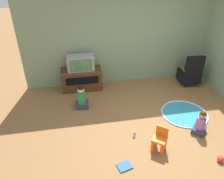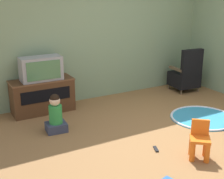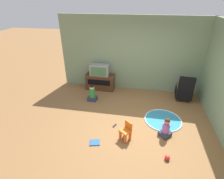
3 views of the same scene
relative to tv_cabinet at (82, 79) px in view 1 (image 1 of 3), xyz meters
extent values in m
plane|color=olive|center=(1.48, -2.03, -0.31)|extent=(30.00, 30.00, 0.00)
cube|color=gray|center=(1.13, 0.31, 1.05)|extent=(5.30, 0.12, 2.72)
cube|color=#4C2D19|center=(0.00, 0.00, -0.01)|extent=(1.08, 0.45, 0.60)
cube|color=brown|center=(0.00, 0.00, 0.28)|extent=(1.10, 0.46, 0.02)
cube|color=black|center=(0.00, -0.23, 0.06)|extent=(0.86, 0.01, 0.22)
cube|color=#939399|center=(0.00, -0.03, 0.50)|extent=(0.71, 0.32, 0.41)
cube|color=#47754C|center=(0.00, -0.20, 0.50)|extent=(0.58, 0.02, 0.32)
cylinder|color=brown|center=(3.31, -0.05, -0.26)|extent=(0.04, 0.04, 0.10)
cylinder|color=brown|center=(2.86, -0.02, -0.26)|extent=(0.04, 0.04, 0.10)
cylinder|color=brown|center=(3.28, -0.49, -0.26)|extent=(0.04, 0.04, 0.10)
cylinder|color=brown|center=(2.83, -0.46, -0.26)|extent=(0.04, 0.04, 0.10)
cube|color=black|center=(3.07, -0.26, -0.06)|extent=(0.56, 0.56, 0.31)
cube|color=black|center=(3.06, -0.48, 0.36)|extent=(0.50, 0.13, 0.54)
cube|color=brown|center=(3.30, -0.27, 0.19)|extent=(0.10, 0.45, 0.05)
cube|color=brown|center=(2.84, -0.24, 0.19)|extent=(0.10, 0.45, 0.05)
cylinder|color=orange|center=(1.16, -2.60, -0.17)|extent=(0.07, 0.07, 0.29)
cylinder|color=orange|center=(1.30, -2.72, -0.17)|extent=(0.07, 0.07, 0.29)
cylinder|color=orange|center=(1.26, -2.47, -0.17)|extent=(0.07, 0.07, 0.29)
cylinder|color=orange|center=(1.40, -2.59, -0.17)|extent=(0.07, 0.07, 0.29)
cube|color=orange|center=(1.28, -2.60, -0.04)|extent=(0.35, 0.35, 0.04)
cube|color=orange|center=(1.35, -2.52, 0.09)|extent=(0.20, 0.17, 0.21)
cylinder|color=teal|center=(2.30, -1.63, -0.31)|extent=(1.10, 1.10, 0.01)
torus|color=silver|center=(2.30, -1.63, -0.30)|extent=(1.09, 1.09, 0.04)
cube|color=#33384C|center=(2.30, -2.28, -0.25)|extent=(0.38, 0.38, 0.12)
cylinder|color=#A566BF|center=(2.30, -2.28, -0.05)|extent=(0.19, 0.19, 0.27)
sphere|color=tan|center=(2.30, -2.28, 0.15)|extent=(0.15, 0.15, 0.15)
sphere|color=#472D19|center=(2.30, -2.28, 0.18)|extent=(0.14, 0.14, 0.14)
cube|color=#33384C|center=(-0.07, -0.90, -0.25)|extent=(0.33, 0.29, 0.14)
cylinder|color=#2D8C3F|center=(-0.07, -0.90, -0.03)|extent=(0.20, 0.20, 0.29)
sphere|color=beige|center=(-0.07, -0.90, 0.19)|extent=(0.16, 0.16, 0.16)
sphere|color=black|center=(-0.07, -0.90, 0.22)|extent=(0.15, 0.15, 0.15)
sphere|color=red|center=(2.29, -3.07, -0.25)|extent=(0.12, 0.12, 0.12)
cube|color=#235699|center=(0.55, -2.87, -0.30)|extent=(0.29, 0.26, 0.02)
cube|color=black|center=(0.93, -2.14, -0.30)|extent=(0.10, 0.16, 0.02)
camera|label=1|loc=(-0.14, -5.40, 2.86)|focal=35.00mm
camera|label=2|loc=(-1.46, -5.21, 1.79)|focal=50.00mm
camera|label=3|loc=(1.55, -5.97, 2.95)|focal=28.00mm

